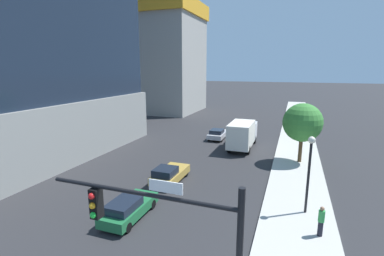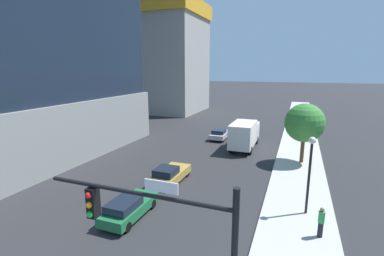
{
  "view_description": "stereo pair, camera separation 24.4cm",
  "coord_description": "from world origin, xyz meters",
  "px_view_note": "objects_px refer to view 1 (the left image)",
  "views": [
    {
      "loc": [
        7.23,
        -2.46,
        9.3
      ],
      "look_at": [
        1.36,
        13.56,
        5.64
      ],
      "focal_mm": 26.16,
      "sensor_mm": 36.0,
      "label": 1
    },
    {
      "loc": [
        7.46,
        -2.37,
        9.3
      ],
      "look_at": [
        1.36,
        13.56,
        5.64
      ],
      "focal_mm": 26.16,
      "sensor_mm": 36.0,
      "label": 2
    }
  ],
  "objects_px": {
    "construction_building": "(169,52)",
    "car_green": "(128,208)",
    "street_tree": "(303,123)",
    "pedestrian_green_shirt": "(321,221)",
    "car_silver": "(218,134)",
    "box_truck": "(242,133)",
    "car_gold": "(169,174)",
    "traffic_light_pole": "(168,235)",
    "street_lamp": "(310,163)"
  },
  "relations": [
    {
      "from": "car_gold",
      "to": "street_lamp",
      "type": "bearing_deg",
      "value": -9.41
    },
    {
      "from": "car_green",
      "to": "pedestrian_green_shirt",
      "type": "bearing_deg",
      "value": 9.53
    },
    {
      "from": "traffic_light_pole",
      "to": "car_silver",
      "type": "height_order",
      "value": "traffic_light_pole"
    },
    {
      "from": "construction_building",
      "to": "car_green",
      "type": "bearing_deg",
      "value": -68.7
    },
    {
      "from": "construction_building",
      "to": "box_truck",
      "type": "bearing_deg",
      "value": -49.73
    },
    {
      "from": "street_lamp",
      "to": "pedestrian_green_shirt",
      "type": "height_order",
      "value": "street_lamp"
    },
    {
      "from": "street_tree",
      "to": "car_silver",
      "type": "height_order",
      "value": "street_tree"
    },
    {
      "from": "car_green",
      "to": "box_truck",
      "type": "xyz_separation_m",
      "value": [
        3.86,
        18.32,
        1.11
      ]
    },
    {
      "from": "construction_building",
      "to": "car_silver",
      "type": "relative_size",
      "value": 7.2
    },
    {
      "from": "car_silver",
      "to": "pedestrian_green_shirt",
      "type": "bearing_deg",
      "value": -60.58
    },
    {
      "from": "construction_building",
      "to": "car_gold",
      "type": "xyz_separation_m",
      "value": [
        16.53,
        -36.25,
        -11.93
      ]
    },
    {
      "from": "box_truck",
      "to": "car_gold",
      "type": "bearing_deg",
      "value": -107.6
    },
    {
      "from": "car_green",
      "to": "construction_building",
      "type": "bearing_deg",
      "value": 111.3
    },
    {
      "from": "construction_building",
      "to": "car_silver",
      "type": "bearing_deg",
      "value": -51.41
    },
    {
      "from": "traffic_light_pole",
      "to": "box_truck",
      "type": "bearing_deg",
      "value": 94.76
    },
    {
      "from": "car_gold",
      "to": "car_silver",
      "type": "relative_size",
      "value": 0.95
    },
    {
      "from": "car_silver",
      "to": "pedestrian_green_shirt",
      "type": "relative_size",
      "value": 2.55
    },
    {
      "from": "box_truck",
      "to": "street_lamp",
      "type": "bearing_deg",
      "value": -64.57
    },
    {
      "from": "street_lamp",
      "to": "car_green",
      "type": "relative_size",
      "value": 1.14
    },
    {
      "from": "car_silver",
      "to": "box_truck",
      "type": "xyz_separation_m",
      "value": [
        3.86,
        -3.36,
        1.11
      ]
    },
    {
      "from": "traffic_light_pole",
      "to": "car_silver",
      "type": "xyz_separation_m",
      "value": [
        -5.95,
        28.44,
        -3.6
      ]
    },
    {
      "from": "street_lamp",
      "to": "construction_building",
      "type": "bearing_deg",
      "value": 125.41
    },
    {
      "from": "traffic_light_pole",
      "to": "street_lamp",
      "type": "height_order",
      "value": "traffic_light_pole"
    },
    {
      "from": "car_gold",
      "to": "pedestrian_green_shirt",
      "type": "distance_m",
      "value": 11.96
    },
    {
      "from": "construction_building",
      "to": "pedestrian_green_shirt",
      "type": "distance_m",
      "value": 50.43
    },
    {
      "from": "box_truck",
      "to": "street_tree",
      "type": "bearing_deg",
      "value": -27.58
    },
    {
      "from": "car_silver",
      "to": "box_truck",
      "type": "relative_size",
      "value": 0.62
    },
    {
      "from": "car_gold",
      "to": "street_tree",
      "type": "bearing_deg",
      "value": 40.96
    },
    {
      "from": "traffic_light_pole",
      "to": "car_gold",
      "type": "bearing_deg",
      "value": 114.77
    },
    {
      "from": "street_lamp",
      "to": "car_green",
      "type": "distance_m",
      "value": 11.71
    },
    {
      "from": "car_green",
      "to": "pedestrian_green_shirt",
      "type": "relative_size",
      "value": 2.52
    },
    {
      "from": "car_green",
      "to": "pedestrian_green_shirt",
      "type": "height_order",
      "value": "pedestrian_green_shirt"
    },
    {
      "from": "construction_building",
      "to": "traffic_light_pole",
      "type": "xyz_separation_m",
      "value": [
        22.48,
        -49.15,
        -8.35
      ]
    },
    {
      "from": "construction_building",
      "to": "traffic_light_pole",
      "type": "distance_m",
      "value": 54.69
    },
    {
      "from": "pedestrian_green_shirt",
      "to": "street_tree",
      "type": "bearing_deg",
      "value": 94.16
    },
    {
      "from": "street_lamp",
      "to": "box_truck",
      "type": "xyz_separation_m",
      "value": [
        -6.62,
        13.92,
        -1.72
      ]
    },
    {
      "from": "construction_building",
      "to": "car_green",
      "type": "distance_m",
      "value": 47.04
    },
    {
      "from": "street_tree",
      "to": "car_gold",
      "type": "height_order",
      "value": "street_tree"
    },
    {
      "from": "construction_building",
      "to": "pedestrian_green_shirt",
      "type": "bearing_deg",
      "value": -55.64
    },
    {
      "from": "car_gold",
      "to": "box_truck",
      "type": "distance_m",
      "value": 12.83
    },
    {
      "from": "car_gold",
      "to": "pedestrian_green_shirt",
      "type": "height_order",
      "value": "pedestrian_green_shirt"
    },
    {
      "from": "street_tree",
      "to": "car_green",
      "type": "bearing_deg",
      "value": -124.25
    },
    {
      "from": "box_truck",
      "to": "pedestrian_green_shirt",
      "type": "bearing_deg",
      "value": -66.05
    },
    {
      "from": "traffic_light_pole",
      "to": "car_green",
      "type": "distance_m",
      "value": 9.7
    },
    {
      "from": "car_gold",
      "to": "car_green",
      "type": "relative_size",
      "value": 0.96
    },
    {
      "from": "pedestrian_green_shirt",
      "to": "construction_building",
      "type": "bearing_deg",
      "value": 124.36
    },
    {
      "from": "construction_building",
      "to": "traffic_light_pole",
      "type": "relative_size",
      "value": 4.91
    },
    {
      "from": "street_tree",
      "to": "pedestrian_green_shirt",
      "type": "height_order",
      "value": "street_tree"
    },
    {
      "from": "street_lamp",
      "to": "car_silver",
      "type": "distance_m",
      "value": 20.41
    },
    {
      "from": "box_truck",
      "to": "car_silver",
      "type": "bearing_deg",
      "value": 138.98
    }
  ]
}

